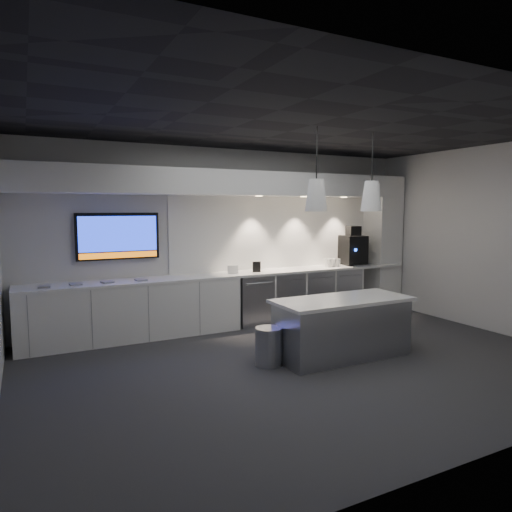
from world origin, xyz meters
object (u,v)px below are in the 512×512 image
bin (269,346)px  coffee_machine (353,249)px  island (342,327)px  wall_tv (118,236)px

bin → coffee_machine: 3.70m
coffee_machine → island: bearing=-122.3°
coffee_machine → wall_tv: bearing=-174.0°
wall_tv → coffee_machine: (4.37, -0.25, -0.35)m
island → coffee_machine: 3.00m
wall_tv → island: 3.63m
island → bin: size_ratio=3.89×
island → coffee_machine: size_ratio=2.51×
wall_tv → coffee_machine: 4.39m
wall_tv → bin: bearing=-57.9°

